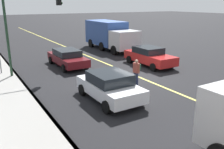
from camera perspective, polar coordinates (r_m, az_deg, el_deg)
ground at (r=16.56m, az=5.93°, el=-0.46°), size 200.00×200.00×0.00m
sidewalk_slab at (r=13.50m, az=-24.49°, el=-5.54°), size 80.00×3.20×0.15m
curb_edge at (r=13.71m, az=-18.20°, el=-4.52°), size 80.00×0.16×0.15m
lane_stripe_center at (r=16.56m, az=5.93°, el=-0.44°), size 80.00×0.16×0.01m
car_white at (r=12.33m, az=-0.55°, el=-2.66°), size 3.99×2.08×1.45m
car_red at (r=19.51m, az=8.72°, el=4.29°), size 4.54×1.99×1.45m
car_maroon at (r=19.31m, az=-10.39°, el=3.94°), size 4.64×1.94×1.33m
truck_blue at (r=26.16m, az=-0.53°, el=9.36°), size 7.26×2.67×2.94m
pedestrian_with_backpack at (r=14.58m, az=5.75°, el=0.95°), size 0.39×0.38×1.58m
traffic_light_mast at (r=17.11m, az=-18.94°, el=12.87°), size 0.28×3.87×5.82m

